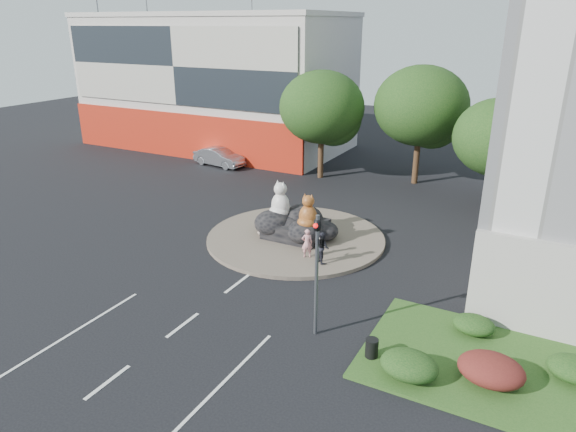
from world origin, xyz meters
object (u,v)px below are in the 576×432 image
(litter_bin, at_px, (372,348))
(cat_tabby, at_px, (308,211))
(cat_white, at_px, (280,199))
(parked_car, at_px, (219,157))
(pedestrian_pink, at_px, (307,243))
(kitten_calico, at_px, (263,227))
(pedestrian_dark, at_px, (322,247))
(kitten_white, at_px, (319,241))

(litter_bin, bearing_deg, cat_tabby, 129.06)
(cat_white, xyz_separation_m, parked_car, (-12.03, 10.96, -1.41))
(pedestrian_pink, bearing_deg, kitten_calico, -53.87)
(kitten_calico, bearing_deg, pedestrian_pink, 6.69)
(kitten_calico, bearing_deg, cat_white, 81.65)
(parked_car, distance_m, litter_bin, 28.45)
(parked_car, bearing_deg, pedestrian_dark, -123.55)
(cat_white, bearing_deg, cat_tabby, -3.28)
(pedestrian_dark, height_order, litter_bin, pedestrian_dark)
(pedestrian_dark, bearing_deg, litter_bin, 167.40)
(pedestrian_pink, relative_size, pedestrian_dark, 0.95)
(cat_white, bearing_deg, kitten_white, -4.13)
(kitten_white, xyz_separation_m, parked_car, (-14.92, 11.95, 0.19))
(pedestrian_dark, distance_m, litter_bin, 7.84)
(cat_white, relative_size, kitten_calico, 2.13)
(cat_white, height_order, parked_car, cat_white)
(cat_tabby, relative_size, kitten_white, 2.51)
(cat_tabby, xyz_separation_m, parked_car, (-14.09, 11.63, -1.29))
(litter_bin, bearing_deg, kitten_white, 126.39)
(cat_white, bearing_deg, parked_car, 152.49)
(pedestrian_pink, bearing_deg, parked_car, -73.35)
(kitten_calico, bearing_deg, kitten_white, 27.17)
(cat_white, relative_size, cat_tabby, 1.12)
(parked_car, bearing_deg, cat_tabby, -122.64)
(cat_tabby, height_order, kitten_white, cat_tabby)
(cat_white, height_order, pedestrian_pink, cat_white)
(cat_tabby, xyz_separation_m, pedestrian_pink, (0.76, -1.64, -1.10))
(cat_tabby, relative_size, kitten_calico, 1.90)
(kitten_white, xyz_separation_m, litter_bin, (5.66, -7.68, -0.11))
(cat_tabby, height_order, kitten_calico, cat_tabby)
(litter_bin, bearing_deg, pedestrian_pink, 132.05)
(cat_tabby, distance_m, parked_car, 18.32)
(cat_white, distance_m, cat_tabby, 2.18)
(cat_tabby, bearing_deg, pedestrian_pink, -69.37)
(cat_tabby, bearing_deg, kitten_calico, -179.82)
(parked_car, height_order, litter_bin, parked_car)
(cat_tabby, xyz_separation_m, litter_bin, (6.49, -8.00, -1.59))
(kitten_calico, height_order, kitten_white, kitten_calico)
(cat_tabby, height_order, pedestrian_dark, cat_tabby)
(pedestrian_dark, relative_size, litter_bin, 2.26)
(kitten_white, bearing_deg, cat_white, 111.81)
(kitten_white, relative_size, parked_car, 0.16)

